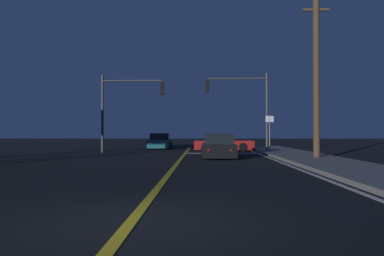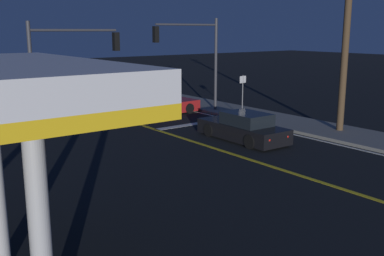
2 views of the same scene
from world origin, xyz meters
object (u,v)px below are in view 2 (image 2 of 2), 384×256
(car_following_oncoming_teal, at_px, (56,105))
(car_mid_block_black, at_px, (243,128))
(traffic_signal_far_left, at_px, (67,61))
(utility_pole_right, at_px, (346,38))
(car_distant_tail_red, at_px, (162,105))
(traffic_signal_near_right, at_px, (195,50))
(street_sign_corner, at_px, (243,90))

(car_following_oncoming_teal, relative_size, car_mid_block_black, 0.93)
(car_mid_block_black, bearing_deg, traffic_signal_far_left, 141.39)
(car_following_oncoming_teal, height_order, utility_pole_right, utility_pole_right)
(car_distant_tail_red, relative_size, traffic_signal_near_right, 0.80)
(car_distant_tail_red, xyz_separation_m, street_sign_corner, (2.92, -4.07, 1.13))
(car_distant_tail_red, xyz_separation_m, traffic_signal_far_left, (-7.00, -2.67, 3.12))
(traffic_signal_far_left, height_order, utility_pole_right, utility_pole_right)
(traffic_signal_near_right, relative_size, utility_pole_right, 0.63)
(car_distant_tail_red, bearing_deg, street_sign_corner, 33.45)
(car_following_oncoming_teal, distance_m, traffic_signal_far_left, 7.41)
(car_following_oncoming_teal, bearing_deg, traffic_signal_near_right, 142.25)
(traffic_signal_far_left, bearing_deg, car_following_oncoming_teal, 75.15)
(traffic_signal_near_right, distance_m, utility_pole_right, 8.95)
(car_distant_tail_red, distance_m, traffic_signal_near_right, 3.89)
(car_following_oncoming_teal, height_order, car_distant_tail_red, same)
(car_following_oncoming_teal, xyz_separation_m, street_sign_corner, (8.19, -7.90, 1.13))
(utility_pole_right, bearing_deg, street_sign_corner, 103.86)
(traffic_signal_far_left, distance_m, utility_pole_right, 13.38)
(traffic_signal_far_left, bearing_deg, traffic_signal_near_right, 9.30)
(car_mid_block_black, relative_size, utility_pole_right, 0.52)
(car_distant_tail_red, xyz_separation_m, utility_pole_right, (4.32, -9.74, 4.14))
(car_mid_block_black, height_order, utility_pole_right, utility_pole_right)
(traffic_signal_far_left, relative_size, utility_pole_right, 0.60)
(car_following_oncoming_teal, relative_size, traffic_signal_near_right, 0.76)
(car_distant_tail_red, relative_size, utility_pole_right, 0.50)
(car_distant_tail_red, bearing_deg, car_mid_block_black, -6.82)
(car_mid_block_black, bearing_deg, car_distant_tail_red, 86.46)
(car_distant_tail_red, xyz_separation_m, traffic_signal_near_right, (1.55, -1.27, 3.34))
(traffic_signal_far_left, relative_size, street_sign_corner, 2.14)
(traffic_signal_near_right, relative_size, street_sign_corner, 2.27)
(car_following_oncoming_teal, xyz_separation_m, traffic_signal_far_left, (-1.72, -6.50, 3.12))
(car_mid_block_black, xyz_separation_m, traffic_signal_far_left, (-6.35, 5.27, 3.12))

